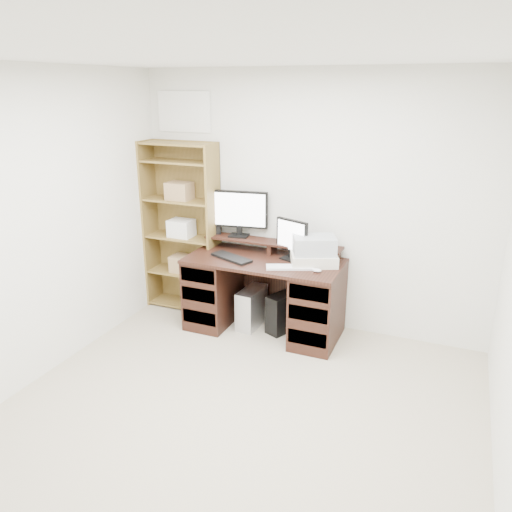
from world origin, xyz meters
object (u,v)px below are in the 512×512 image
Objects in this scene: desk at (264,294)px; monitor_small at (292,238)px; tower_black at (285,312)px; tower_silver at (252,307)px; bookshelf at (183,226)px; printer at (314,259)px; monitor_wide at (239,211)px.

desk is 3.84× the size of monitor_small.
desk is 3.51× the size of tower_black.
tower_silver is 0.22× the size of bookshelf.
tower_silver is at bearing 167.71° from desk.
desk is 3.59× the size of printer.
bookshelf is (-1.02, 0.21, 0.53)m from desk.
printer reaches higher than tower_silver.
bookshelf is (-1.50, 0.16, 0.12)m from printer.
printer is 1.04× the size of tower_silver.
bookshelf is (-1.22, 0.14, 0.72)m from tower_black.
bookshelf is (-1.26, 0.11, -0.04)m from monitor_small.
monitor_small is 0.86m from tower_silver.
desk is 2.55× the size of monitor_wide.
bookshelf reaches higher than tower_black.
desk is 0.63m from monitor_small.
printer is 0.98× the size of tower_black.
tower_black is (-0.04, -0.03, -0.77)m from monitor_small.
printer is at bearing 19.61° from tower_black.
tower_black is at bearing 10.36° from tower_silver.
tower_black is at bearing -6.50° from bookshelf.
tower_black is at bearing 151.58° from printer.
monitor_wide is at bearing 142.90° from printer.
tower_silver is 0.34m from tower_black.
bookshelf reaches higher than monitor_small.
monitor_wide is 0.94m from printer.
bookshelf is (-0.64, -0.04, -0.21)m from monitor_wide.
monitor_small is 1.26m from bookshelf.
monitor_small is 0.77m from tower_black.
tower_silver is (-0.15, 0.03, -0.19)m from desk.
tower_silver is (-0.39, -0.07, -0.76)m from monitor_small.
bookshelf is (-0.87, 0.18, 0.72)m from tower_silver.
tower_silver is at bearing -11.64° from bookshelf.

